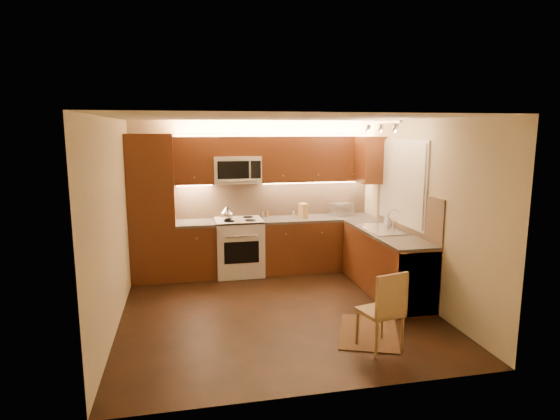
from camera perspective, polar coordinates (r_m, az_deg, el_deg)
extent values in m
cube|color=black|center=(6.25, -0.31, -12.27)|extent=(4.00, 4.00, 0.01)
cube|color=beige|center=(5.79, -0.33, 11.28)|extent=(4.00, 4.00, 0.01)
cube|color=#C0B38D|center=(7.84, -3.26, 1.74)|extent=(4.00, 0.01, 2.50)
cube|color=#C0B38D|center=(4.01, 5.47, -6.20)|extent=(4.00, 0.01, 2.50)
cube|color=#C0B38D|center=(5.84, -19.92, -1.65)|extent=(0.01, 4.00, 2.50)
cube|color=#C0B38D|center=(6.59, 16.97, -0.23)|extent=(0.01, 4.00, 2.50)
cube|color=#4E2810|center=(7.49, -15.48, 0.24)|extent=(0.70, 0.60, 2.30)
cube|color=#4E2810|center=(7.62, -10.26, -4.93)|extent=(0.62, 0.60, 0.86)
cube|color=#32302D|center=(7.52, -10.36, -1.61)|extent=(0.62, 0.60, 0.04)
cube|color=#4E2810|center=(7.93, 4.59, -4.22)|extent=(1.92, 0.60, 0.86)
cube|color=#32302D|center=(7.84, 4.64, -1.02)|extent=(1.92, 0.60, 0.04)
cube|color=#4E2810|center=(6.99, 12.88, -6.39)|extent=(0.60, 2.00, 0.86)
cube|color=#32302D|center=(6.88, 13.02, -2.79)|extent=(0.60, 2.00, 0.04)
cube|color=silver|center=(6.39, 15.52, -8.06)|extent=(0.58, 0.60, 0.84)
cube|color=tan|center=(7.90, -0.74, 1.45)|extent=(3.30, 0.02, 0.60)
cube|color=tan|center=(6.94, 15.30, -0.08)|extent=(0.02, 2.00, 0.60)
cube|color=#4E2810|center=(7.52, -10.63, 6.03)|extent=(0.62, 0.35, 0.75)
cube|color=#4E2810|center=(7.83, 4.48, 6.31)|extent=(1.92, 0.35, 0.75)
cube|color=#4E2810|center=(7.55, -5.39, 7.84)|extent=(0.76, 0.35, 0.31)
cube|color=#4E2810|center=(7.70, 11.03, 6.10)|extent=(0.35, 0.50, 0.75)
cube|color=silver|center=(7.02, 14.85, 3.35)|extent=(0.03, 1.44, 1.24)
cube|color=silver|center=(7.01, 14.70, 3.35)|extent=(0.02, 1.36, 1.16)
cube|color=silver|center=(6.65, 12.36, 10.53)|extent=(0.04, 1.20, 0.03)
cube|color=silver|center=(8.04, 7.53, 0.12)|extent=(0.41, 0.34, 0.21)
cube|color=#936442|center=(7.78, 2.90, -0.05)|extent=(0.14, 0.19, 0.24)
cylinder|color=silver|center=(7.79, -2.08, -0.54)|extent=(0.06, 0.06, 0.10)
cylinder|color=brown|center=(7.82, -1.63, -0.49)|extent=(0.04, 0.04, 0.10)
cylinder|color=silver|center=(7.92, 1.63, -0.38)|extent=(0.06, 0.06, 0.09)
cylinder|color=brown|center=(7.87, -1.56, -0.42)|extent=(0.05, 0.05, 0.10)
imported|color=silver|center=(7.33, 13.09, -1.18)|extent=(0.10, 0.10, 0.17)
cube|color=black|center=(5.71, 10.85, -14.61)|extent=(0.98, 1.16, 0.01)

